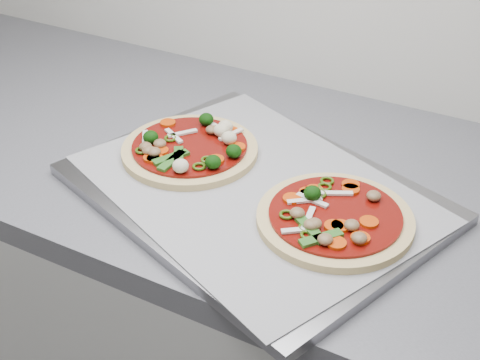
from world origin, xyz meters
The scene contains 4 objects.
baking_tray centered at (-0.60, 1.22, 0.91)m, with size 0.50×0.37×0.02m, color gray.
parchment centered at (-0.60, 1.22, 0.92)m, with size 0.48×0.35×0.00m, color gray.
pizza_left centered at (-0.73, 1.25, 0.93)m, with size 0.21×0.21×0.04m.
pizza_right centered at (-0.47, 1.19, 0.93)m, with size 0.28×0.28×0.04m.
Camera 1 is at (-0.24, 0.52, 1.46)m, focal length 50.00 mm.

